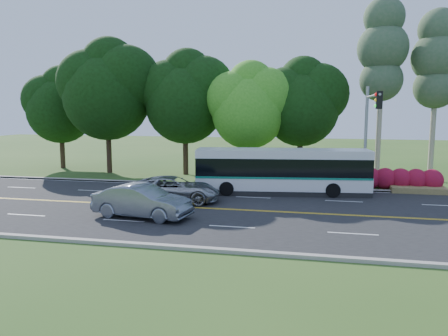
% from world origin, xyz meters
% --- Properties ---
extents(ground, '(120.00, 120.00, 0.00)m').
position_xyz_m(ground, '(0.00, 0.00, 0.00)').
color(ground, '#2F541C').
rests_on(ground, ground).
extents(road, '(60.00, 14.00, 0.02)m').
position_xyz_m(road, '(0.00, 0.00, 0.01)').
color(road, black).
rests_on(road, ground).
extents(curb_north, '(60.00, 0.30, 0.15)m').
position_xyz_m(curb_north, '(0.00, 7.15, 0.07)').
color(curb_north, '#9F9990').
rests_on(curb_north, ground).
extents(curb_south, '(60.00, 0.30, 0.15)m').
position_xyz_m(curb_south, '(0.00, -7.15, 0.07)').
color(curb_south, '#9F9990').
rests_on(curb_south, ground).
extents(grass_verge, '(60.00, 4.00, 0.10)m').
position_xyz_m(grass_verge, '(0.00, 9.00, 0.05)').
color(grass_verge, '#2F541C').
rests_on(grass_verge, ground).
extents(lane_markings, '(57.60, 13.82, 0.00)m').
position_xyz_m(lane_markings, '(-0.09, 0.00, 0.02)').
color(lane_markings, gold).
rests_on(lane_markings, road).
extents(tree_row, '(44.70, 9.10, 13.84)m').
position_xyz_m(tree_row, '(-5.15, 12.13, 6.73)').
color(tree_row, '#2F1E15').
rests_on(tree_row, ground).
extents(bougainvillea_hedge, '(9.50, 2.25, 1.50)m').
position_xyz_m(bougainvillea_hedge, '(7.18, 8.15, 0.72)').
color(bougainvillea_hedge, maroon).
rests_on(bougainvillea_hedge, ground).
extents(traffic_signal, '(0.42, 6.10, 7.00)m').
position_xyz_m(traffic_signal, '(6.49, 5.40, 4.67)').
color(traffic_signal, gray).
rests_on(traffic_signal, ground).
extents(transit_bus, '(11.34, 3.80, 2.91)m').
position_xyz_m(transit_bus, '(1.14, 5.18, 1.46)').
color(transit_bus, silver).
rests_on(transit_bus, road).
extents(sedan, '(5.32, 2.55, 1.68)m').
position_xyz_m(sedan, '(-5.33, -2.71, 0.86)').
color(sedan, slate).
rests_on(sedan, road).
extents(suv, '(5.91, 3.50, 1.54)m').
position_xyz_m(suv, '(-4.97, 1.16, 0.79)').
color(suv, '#AAADAF').
rests_on(suv, road).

